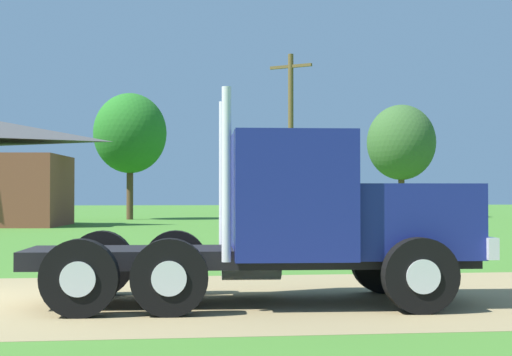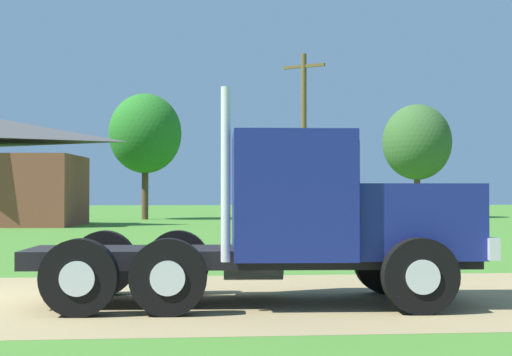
% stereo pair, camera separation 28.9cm
% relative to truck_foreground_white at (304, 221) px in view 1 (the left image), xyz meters
% --- Properties ---
extents(truck_foreground_white, '(7.11, 2.91, 3.28)m').
position_rel_truck_foreground_white_xyz_m(truck_foreground_white, '(0.00, 0.00, 0.00)').
color(truck_foreground_white, black).
rests_on(truck_foreground_white, ground_plane).
extents(utility_pole_near, '(1.89, 1.37, 8.47)m').
position_rel_truck_foreground_white_xyz_m(utility_pole_near, '(3.76, 24.73, 3.20)').
color(utility_pole_near, brown).
rests_on(utility_pole_near, ground_plane).
extents(tree_mid, '(4.82, 4.82, 8.37)m').
position_rel_truck_foreground_white_xyz_m(tree_mid, '(-4.63, 39.62, 4.41)').
color(tree_mid, '#513823').
rests_on(tree_mid, ground_plane).
extents(tree_right, '(4.86, 4.86, 8.02)m').
position_rel_truck_foreground_white_xyz_m(tree_right, '(14.32, 41.11, 4.04)').
color(tree_right, '#513823').
rests_on(tree_right, ground_plane).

